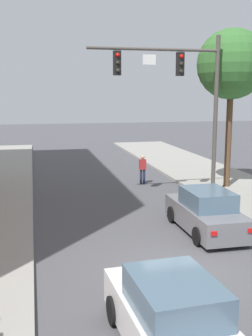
% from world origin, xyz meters
% --- Properties ---
extents(ground_plane, '(120.00, 120.00, 0.00)m').
position_xyz_m(ground_plane, '(0.00, 0.00, 0.00)').
color(ground_plane, '#4C4C51').
extents(traffic_signal_mast, '(6.19, 0.38, 7.50)m').
position_xyz_m(traffic_signal_mast, '(2.87, 7.76, 5.32)').
color(traffic_signal_mast, '#514C47').
rests_on(traffic_signal_mast, sidewalk_right).
extents(car_lead_grey, '(1.85, 4.25, 1.60)m').
position_xyz_m(car_lead_grey, '(2.18, 3.06, 0.72)').
color(car_lead_grey, slate).
rests_on(car_lead_grey, ground).
extents(car_following_white, '(2.01, 4.32, 1.60)m').
position_xyz_m(car_following_white, '(-1.41, -3.56, 0.72)').
color(car_following_white, silver).
rests_on(car_following_white, ground).
extents(pedestrian_crossing_road, '(0.36, 0.22, 1.64)m').
position_xyz_m(pedestrian_crossing_road, '(2.02, 11.37, 0.91)').
color(pedestrian_crossing_road, '#232847').
rests_on(pedestrian_crossing_road, ground).
extents(street_tree_second, '(3.55, 3.55, 8.10)m').
position_xyz_m(street_tree_second, '(6.09, 9.30, 6.43)').
color(street_tree_second, brown).
rests_on(street_tree_second, sidewalk_right).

